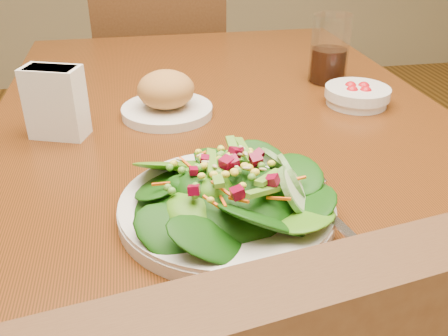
{
  "coord_description": "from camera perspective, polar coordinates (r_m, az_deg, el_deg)",
  "views": [
    {
      "loc": [
        -0.17,
        -0.86,
        1.13
      ],
      "look_at": [
        -0.06,
        -0.28,
        0.81
      ],
      "focal_mm": 40.0,
      "sensor_mm": 36.0,
      "label": 1
    }
  ],
  "objects": [
    {
      "name": "salad_plate",
      "position": [
        0.67,
        1.17,
        -3.11
      ],
      "size": [
        0.29,
        0.29,
        0.08
      ],
      "rotation": [
        0.0,
        0.0,
        0.29
      ],
      "color": "silver",
      "rests_on": "dining_table"
    },
    {
      "name": "dining_table",
      "position": [
        1.0,
        0.47,
        -0.19
      ],
      "size": [
        0.9,
        1.4,
        0.75
      ],
      "color": "#652B0F",
      "rests_on": "ground_plane"
    },
    {
      "name": "tomato_bowl",
      "position": [
        1.07,
        14.97,
        8.05
      ],
      "size": [
        0.13,
        0.13,
        0.04
      ],
      "color": "silver",
      "rests_on": "dining_table"
    },
    {
      "name": "chair_far",
      "position": [
        1.91,
        -7.22,
        10.26
      ],
      "size": [
        0.46,
        0.47,
        1.0
      ],
      "rotation": [
        0.0,
        0.0,
        3.14
      ],
      "color": "#4A2D16",
      "rests_on": "ground_plane"
    },
    {
      "name": "bread_plate",
      "position": [
        0.98,
        -6.6,
        7.99
      ],
      "size": [
        0.18,
        0.18,
        0.09
      ],
      "color": "silver",
      "rests_on": "dining_table"
    },
    {
      "name": "drinking_glass",
      "position": [
        1.18,
        11.93,
        12.67
      ],
      "size": [
        0.09,
        0.09,
        0.15
      ],
      "color": "silver",
      "rests_on": "dining_table"
    },
    {
      "name": "napkin_holder",
      "position": [
        0.92,
        -18.72,
        7.31
      ],
      "size": [
        0.11,
        0.08,
        0.13
      ],
      "rotation": [
        0.0,
        0.0,
        -0.36
      ],
      "color": "white",
      "rests_on": "dining_table"
    }
  ]
}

